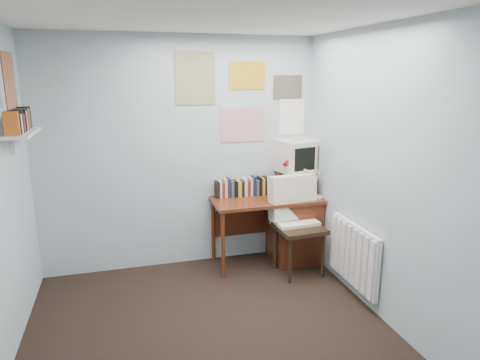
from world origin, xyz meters
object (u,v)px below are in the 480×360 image
at_px(crt_tv, 298,155).
at_px(radiator, 354,255).
at_px(tv_riser, 296,183).
at_px(desk_chair, 300,228).
at_px(desk, 289,226).
at_px(desk_lamp, 318,181).
at_px(wall_shelf, 22,133).

height_order(crt_tv, radiator, crt_tv).
bearing_deg(tv_riser, desk_chair, -107.02).
relative_size(desk, tv_riser, 3.00).
bearing_deg(crt_tv, desk_chair, -121.89).
xyz_separation_m(crt_tv, radiator, (0.15, -1.06, -0.79)).
bearing_deg(desk, desk_chair, -93.54).
height_order(desk_chair, desk_lamp, desk_lamp).
bearing_deg(desk, wall_shelf, -171.60).
distance_m(desk, crt_tv, 0.83).
relative_size(crt_tv, wall_shelf, 0.67).
xyz_separation_m(desk, crt_tv, (0.14, 0.13, 0.80)).
relative_size(desk, crt_tv, 2.88).
height_order(desk, radiator, desk).
distance_m(tv_riser, crt_tv, 0.32).
bearing_deg(tv_riser, desk, -137.04).
bearing_deg(crt_tv, desk, -150.47).
distance_m(desk_chair, crt_tv, 0.86).
xyz_separation_m(crt_tv, wall_shelf, (-2.71, -0.51, 0.41)).
distance_m(desk_chair, wall_shelf, 2.78).
xyz_separation_m(desk_lamp, tv_riser, (-0.15, 0.26, -0.07)).
bearing_deg(tv_riser, wall_shelf, -169.68).
relative_size(desk, desk_lamp, 3.11).
xyz_separation_m(desk, wall_shelf, (-2.57, -0.38, 1.21)).
bearing_deg(desk_chair, radiator, -65.52).
distance_m(desk_lamp, radiator, 0.94).
relative_size(tv_riser, crt_tv, 0.96).
bearing_deg(desk_chair, wall_shelf, 177.19).
bearing_deg(tv_riser, desk_lamp, -60.33).
xyz_separation_m(desk_chair, wall_shelf, (-2.55, -0.03, 1.11)).
relative_size(desk_lamp, tv_riser, 0.97).
bearing_deg(wall_shelf, desk_lamp, 4.56).
distance_m(desk_lamp, tv_riser, 0.31).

